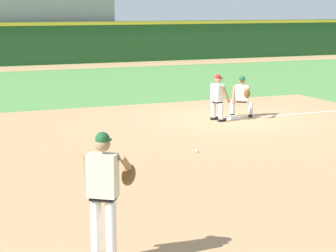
{
  "coord_description": "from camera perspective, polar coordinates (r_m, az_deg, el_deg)",
  "views": [
    {
      "loc": [
        -10.01,
        -18.0,
        3.52
      ],
      "look_at": [
        -5.19,
        -6.8,
        1.29
      ],
      "focal_mm": 70.0,
      "sensor_mm": 36.0,
      "label": 1
    }
  ],
  "objects": [
    {
      "name": "ground_plane",
      "position": [
        20.89,
        5.7,
        0.61
      ],
      "size": [
        160.0,
        160.0,
        0.0
      ],
      "primitive_type": "plane",
      "color": "#518942"
    },
    {
      "name": "infield_dirt_patch",
      "position": [
        14.99,
        2.27,
        -3.22
      ],
      "size": [
        18.0,
        18.0,
        0.01
      ],
      "primitive_type": "cube",
      "color": "tan",
      "rests_on": "ground"
    },
    {
      "name": "warning_track_strip",
      "position": [
        39.45,
        -8.54,
        5.14
      ],
      "size": [
        48.0,
        3.2,
        0.01
      ],
      "primitive_type": "cube",
      "color": "tan",
      "rests_on": "ground"
    },
    {
      "name": "first_base_bag",
      "position": [
        20.89,
        5.71,
        0.73
      ],
      "size": [
        0.38,
        0.38,
        0.09
      ],
      "primitive_type": "cube",
      "color": "white",
      "rests_on": "ground"
    },
    {
      "name": "baseball",
      "position": [
        16.06,
        2.5,
        -2.18
      ],
      "size": [
        0.07,
        0.07,
        0.07
      ],
      "primitive_type": "sphere",
      "color": "white",
      "rests_on": "ground"
    },
    {
      "name": "pitcher",
      "position": [
        9.05,
        -5.51,
        -5.49
      ],
      "size": [
        0.85,
        0.55,
        1.86
      ],
      "color": "black",
      "rests_on": "ground"
    },
    {
      "name": "first_baseman",
      "position": [
        21.2,
        6.48,
        2.73
      ],
      "size": [
        0.72,
        1.09,
        1.34
      ],
      "color": "black",
      "rests_on": "ground"
    },
    {
      "name": "baserunner",
      "position": [
        20.41,
        4.36,
        2.65
      ],
      "size": [
        0.5,
        0.63,
        1.46
      ],
      "color": "black",
      "rests_on": "ground"
    },
    {
      "name": "outfield_wall",
      "position": [
        41.29,
        -9.31,
        7.27
      ],
      "size": [
        48.0,
        0.54,
        2.6
      ],
      "color": "#1E4C23",
      "rests_on": "ground"
    },
    {
      "name": "stadium_seating_block",
      "position": [
        44.47,
        -10.42,
        9.2
      ],
      "size": [
        7.59,
        5.05,
        5.45
      ],
      "color": "gray",
      "rests_on": "ground"
    }
  ]
}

